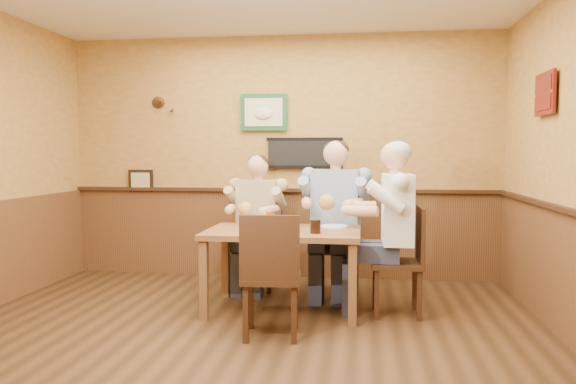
% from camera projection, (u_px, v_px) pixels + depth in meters
% --- Properties ---
extents(room, '(5.02, 5.03, 2.81)m').
position_uv_depth(room, '(254.00, 121.00, 4.18)').
color(room, '#301E0E').
rests_on(room, ground).
extents(dining_table, '(1.40, 0.90, 0.75)m').
position_uv_depth(dining_table, '(283.00, 240.00, 5.13)').
color(dining_table, brown).
rests_on(dining_table, ground).
extents(chair_back_left, '(0.46, 0.46, 0.90)m').
position_uv_depth(chair_back_left, '(259.00, 247.00, 5.97)').
color(chair_back_left, '#3A2112').
rests_on(chair_back_left, ground).
extents(chair_back_right, '(0.51, 0.51, 0.99)m').
position_uv_depth(chair_back_right, '(336.00, 247.00, 5.72)').
color(chair_back_right, '#3A2112').
rests_on(chair_back_right, ground).
extents(chair_right_end, '(0.46, 0.46, 0.98)m').
position_uv_depth(chair_right_end, '(397.00, 261.00, 5.02)').
color(chair_right_end, '#3A2112').
rests_on(chair_right_end, ground).
extents(chair_near_side, '(0.50, 0.50, 0.99)m').
position_uv_depth(chair_near_side, '(271.00, 274.00, 4.43)').
color(chair_near_side, '#3A2112').
rests_on(chair_near_side, ground).
extents(diner_tan_shirt, '(0.66, 0.66, 1.29)m').
position_uv_depth(diner_tan_shirt, '(259.00, 229.00, 5.96)').
color(diner_tan_shirt, '#C4B387').
rests_on(diner_tan_shirt, ground).
extents(diner_blue_polo, '(0.73, 0.73, 1.41)m').
position_uv_depth(diner_blue_polo, '(336.00, 226.00, 5.71)').
color(diner_blue_polo, '#7B94B8').
rests_on(diner_blue_polo, ground).
extents(diner_white_elder, '(0.66, 0.66, 1.39)m').
position_uv_depth(diner_white_elder, '(397.00, 238.00, 5.00)').
color(diner_white_elder, white).
rests_on(diner_white_elder, ground).
extents(water_glass_left, '(0.09, 0.09, 0.12)m').
position_uv_depth(water_glass_left, '(253.00, 226.00, 4.93)').
color(water_glass_left, white).
rests_on(water_glass_left, dining_table).
extents(water_glass_mid, '(0.08, 0.08, 0.12)m').
position_uv_depth(water_glass_mid, '(277.00, 226.00, 4.90)').
color(water_glass_mid, silver).
rests_on(water_glass_mid, dining_table).
extents(cola_tumbler, '(0.11, 0.11, 0.12)m').
position_uv_depth(cola_tumbler, '(315.00, 226.00, 4.90)').
color(cola_tumbler, black).
rests_on(cola_tumbler, dining_table).
extents(hot_sauce_bottle, '(0.05, 0.05, 0.18)m').
position_uv_depth(hot_sauce_bottle, '(269.00, 219.00, 5.16)').
color(hot_sauce_bottle, red).
rests_on(hot_sauce_bottle, dining_table).
extents(salt_shaker, '(0.05, 0.05, 0.09)m').
position_uv_depth(salt_shaker, '(259.00, 225.00, 5.11)').
color(salt_shaker, white).
rests_on(salt_shaker, dining_table).
extents(pepper_shaker, '(0.04, 0.04, 0.08)m').
position_uv_depth(pepper_shaker, '(259.00, 224.00, 5.18)').
color(pepper_shaker, black).
rests_on(pepper_shaker, dining_table).
extents(plate_far_left, '(0.34, 0.34, 0.02)m').
position_uv_depth(plate_far_left, '(261.00, 225.00, 5.41)').
color(plate_far_left, silver).
rests_on(plate_far_left, dining_table).
extents(plate_far_right, '(0.27, 0.27, 0.02)m').
position_uv_depth(plate_far_right, '(334.00, 226.00, 5.30)').
color(plate_far_right, white).
rests_on(plate_far_right, dining_table).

